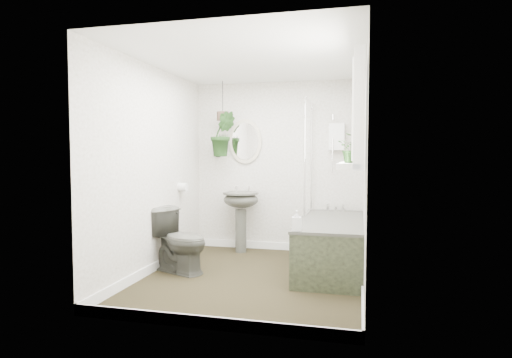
# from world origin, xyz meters

# --- Properties ---
(floor) EXTENTS (2.30, 2.80, 0.02)m
(floor) POSITION_xyz_m (0.00, 0.00, -0.01)
(floor) COLOR black
(floor) RESTS_ON ground
(ceiling) EXTENTS (2.30, 2.80, 0.02)m
(ceiling) POSITION_xyz_m (0.00, 0.00, 2.31)
(ceiling) COLOR white
(ceiling) RESTS_ON ground
(wall_back) EXTENTS (2.30, 0.02, 2.30)m
(wall_back) POSITION_xyz_m (0.00, 1.41, 1.15)
(wall_back) COLOR white
(wall_back) RESTS_ON ground
(wall_front) EXTENTS (2.30, 0.02, 2.30)m
(wall_front) POSITION_xyz_m (0.00, -1.41, 1.15)
(wall_front) COLOR white
(wall_front) RESTS_ON ground
(wall_left) EXTENTS (0.02, 2.80, 2.30)m
(wall_left) POSITION_xyz_m (-1.16, 0.00, 1.15)
(wall_left) COLOR white
(wall_left) RESTS_ON ground
(wall_right) EXTENTS (0.02, 2.80, 2.30)m
(wall_right) POSITION_xyz_m (1.16, 0.00, 1.15)
(wall_right) COLOR white
(wall_right) RESTS_ON ground
(skirting) EXTENTS (2.30, 2.80, 0.10)m
(skirting) POSITION_xyz_m (0.00, 0.00, 0.05)
(skirting) COLOR white
(skirting) RESTS_ON floor
(bathtub) EXTENTS (0.72, 1.72, 0.58)m
(bathtub) POSITION_xyz_m (0.80, 0.50, 0.29)
(bathtub) COLOR #41423A
(bathtub) RESTS_ON floor
(bath_screen) EXTENTS (0.04, 0.72, 1.40)m
(bath_screen) POSITION_xyz_m (0.47, 0.99, 1.28)
(bath_screen) COLOR silver
(bath_screen) RESTS_ON bathtub
(shower_box) EXTENTS (0.20, 0.10, 0.35)m
(shower_box) POSITION_xyz_m (0.80, 1.34, 1.55)
(shower_box) COLOR white
(shower_box) RESTS_ON wall_back
(oval_mirror) EXTENTS (0.46, 0.03, 0.62)m
(oval_mirror) POSITION_xyz_m (-0.45, 1.37, 1.50)
(oval_mirror) COLOR beige
(oval_mirror) RESTS_ON wall_back
(wall_sconce) EXTENTS (0.04, 0.04, 0.22)m
(wall_sconce) POSITION_xyz_m (-0.85, 1.36, 1.40)
(wall_sconce) COLOR black
(wall_sconce) RESTS_ON wall_back
(toilet_roll_holder) EXTENTS (0.11, 0.11, 0.11)m
(toilet_roll_holder) POSITION_xyz_m (-1.10, 0.70, 0.90)
(toilet_roll_holder) COLOR white
(toilet_roll_holder) RESTS_ON wall_left
(window_recess) EXTENTS (0.08, 1.00, 0.90)m
(window_recess) POSITION_xyz_m (1.09, -0.70, 1.65)
(window_recess) COLOR white
(window_recess) RESTS_ON wall_right
(window_sill) EXTENTS (0.18, 1.00, 0.04)m
(window_sill) POSITION_xyz_m (1.02, -0.70, 1.23)
(window_sill) COLOR white
(window_sill) RESTS_ON wall_right
(window_blinds) EXTENTS (0.01, 0.86, 0.76)m
(window_blinds) POSITION_xyz_m (1.04, -0.70, 1.65)
(window_blinds) COLOR white
(window_blinds) RESTS_ON wall_right
(toilet) EXTENTS (0.80, 0.64, 0.72)m
(toilet) POSITION_xyz_m (-0.85, 0.03, 0.36)
(toilet) COLOR #41423A
(toilet) RESTS_ON floor
(pedestal_sink) EXTENTS (0.54, 0.49, 0.82)m
(pedestal_sink) POSITION_xyz_m (-0.45, 1.13, 0.41)
(pedestal_sink) COLOR #41423A
(pedestal_sink) RESTS_ON floor
(sill_plant) EXTENTS (0.26, 0.25, 0.24)m
(sill_plant) POSITION_xyz_m (1.04, -0.85, 1.37)
(sill_plant) COLOR black
(sill_plant) RESTS_ON window_sill
(hanging_plant) EXTENTS (0.41, 0.37, 0.60)m
(hanging_plant) POSITION_xyz_m (-0.70, 1.13, 1.59)
(hanging_plant) COLOR black
(hanging_plant) RESTS_ON ceiling
(soap_bottle) EXTENTS (0.10, 0.10, 0.20)m
(soap_bottle) POSITION_xyz_m (0.51, -0.27, 0.68)
(soap_bottle) COLOR black
(soap_bottle) RESTS_ON bathtub
(hanging_pot) EXTENTS (0.16, 0.16, 0.12)m
(hanging_pot) POSITION_xyz_m (-0.70, 1.13, 1.83)
(hanging_pot) COLOR #473529
(hanging_pot) RESTS_ON ceiling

